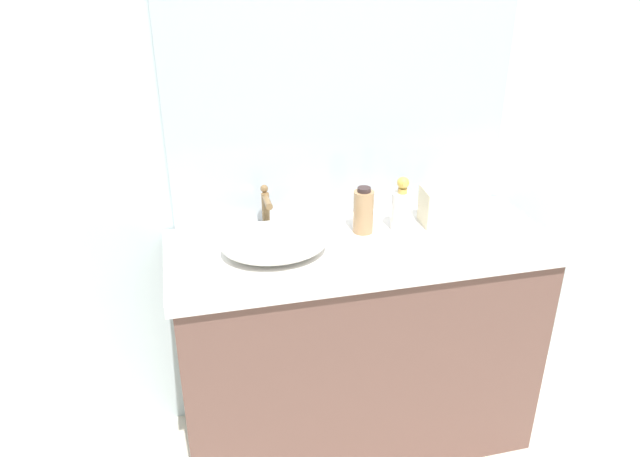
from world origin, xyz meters
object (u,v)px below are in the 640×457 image
(lotion_bottle, at_px, (363,211))
(tissue_box, at_px, (439,204))
(sink_basin, at_px, (274,242))
(soap_dispenser, at_px, (402,208))

(lotion_bottle, height_order, tissue_box, tissue_box)
(sink_basin, xyz_separation_m, lotion_bottle, (0.34, 0.09, 0.04))
(soap_dispenser, height_order, lotion_bottle, soap_dispenser)
(soap_dispenser, xyz_separation_m, tissue_box, (0.15, 0.02, -0.01))
(soap_dispenser, bearing_deg, lotion_bottle, 173.82)
(soap_dispenser, distance_m, lotion_bottle, 0.14)
(sink_basin, relative_size, soap_dispenser, 1.76)
(sink_basin, bearing_deg, soap_dispenser, 8.92)
(soap_dispenser, bearing_deg, tissue_box, 6.16)
(soap_dispenser, bearing_deg, sink_basin, -171.08)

